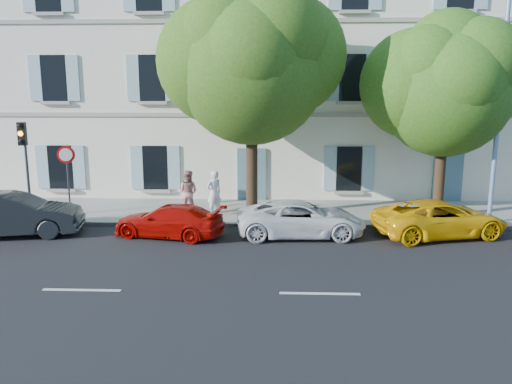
{
  "coord_description": "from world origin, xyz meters",
  "views": [
    {
      "loc": [
        -1.13,
        -15.72,
        4.84
      ],
      "look_at": [
        -1.82,
        2.0,
        1.4
      ],
      "focal_mm": 35.0,
      "sensor_mm": 36.0,
      "label": 1
    }
  ],
  "objects_px": {
    "street_lamp": "(502,94)",
    "car_red_coupe": "(169,221)",
    "tree_right": "(446,92)",
    "car_white_coupe": "(301,219)",
    "car_yellow_supercar": "(440,218)",
    "road_sign": "(67,167)",
    "pedestrian_a": "(214,193)",
    "tree_left": "(252,70)",
    "traffic_light": "(24,149)",
    "pedestrian_b": "(188,192)",
    "car_dark_sedan": "(13,215)"
  },
  "relations": [
    {
      "from": "tree_right",
      "to": "street_lamp",
      "type": "height_order",
      "value": "street_lamp"
    },
    {
      "from": "car_yellow_supercar",
      "to": "street_lamp",
      "type": "distance_m",
      "value": 5.0
    },
    {
      "from": "pedestrian_a",
      "to": "tree_left",
      "type": "bearing_deg",
      "value": 134.55
    },
    {
      "from": "car_red_coupe",
      "to": "tree_right",
      "type": "bearing_deg",
      "value": 117.79
    },
    {
      "from": "tree_right",
      "to": "road_sign",
      "type": "xyz_separation_m",
      "value": [
        -14.19,
        -0.97,
        -2.78
      ]
    },
    {
      "from": "traffic_light",
      "to": "car_dark_sedan",
      "type": "bearing_deg",
      "value": -78.49
    },
    {
      "from": "car_red_coupe",
      "to": "car_yellow_supercar",
      "type": "height_order",
      "value": "car_yellow_supercar"
    },
    {
      "from": "car_dark_sedan",
      "to": "traffic_light",
      "type": "bearing_deg",
      "value": 0.34
    },
    {
      "from": "car_white_coupe",
      "to": "road_sign",
      "type": "distance_m",
      "value": 9.0
    },
    {
      "from": "tree_right",
      "to": "pedestrian_b",
      "type": "bearing_deg",
      "value": 179.32
    },
    {
      "from": "car_dark_sedan",
      "to": "road_sign",
      "type": "xyz_separation_m",
      "value": [
        1.28,
        1.76,
        1.44
      ]
    },
    {
      "from": "car_white_coupe",
      "to": "tree_right",
      "type": "xyz_separation_m",
      "value": [
        5.44,
        2.35,
        4.36
      ]
    },
    {
      "from": "road_sign",
      "to": "pedestrian_a",
      "type": "xyz_separation_m",
      "value": [
        5.43,
        0.98,
        -1.15
      ]
    },
    {
      "from": "pedestrian_b",
      "to": "pedestrian_a",
      "type": "bearing_deg",
      "value": -176.7
    },
    {
      "from": "car_yellow_supercar",
      "to": "pedestrian_b",
      "type": "bearing_deg",
      "value": 61.79
    },
    {
      "from": "car_yellow_supercar",
      "to": "car_white_coupe",
      "type": "bearing_deg",
      "value": 77.67
    },
    {
      "from": "street_lamp",
      "to": "car_red_coupe",
      "type": "bearing_deg",
      "value": -172.1
    },
    {
      "from": "car_yellow_supercar",
      "to": "traffic_light",
      "type": "xyz_separation_m",
      "value": [
        -15.23,
        1.37,
        2.2
      ]
    },
    {
      "from": "traffic_light",
      "to": "road_sign",
      "type": "distance_m",
      "value": 1.79
    },
    {
      "from": "tree_right",
      "to": "road_sign",
      "type": "distance_m",
      "value": 14.49
    },
    {
      "from": "road_sign",
      "to": "street_lamp",
      "type": "distance_m",
      "value": 16.09
    },
    {
      "from": "car_white_coupe",
      "to": "car_yellow_supercar",
      "type": "relative_size",
      "value": 0.97
    },
    {
      "from": "pedestrian_a",
      "to": "car_dark_sedan",
      "type": "bearing_deg",
      "value": -16.7
    },
    {
      "from": "tree_left",
      "to": "pedestrian_b",
      "type": "distance_m",
      "value": 5.41
    },
    {
      "from": "car_yellow_supercar",
      "to": "tree_left",
      "type": "distance_m",
      "value": 8.65
    },
    {
      "from": "car_yellow_supercar",
      "to": "pedestrian_a",
      "type": "relative_size",
      "value": 2.55
    },
    {
      "from": "tree_left",
      "to": "tree_right",
      "type": "height_order",
      "value": "tree_left"
    },
    {
      "from": "street_lamp",
      "to": "car_yellow_supercar",
      "type": "bearing_deg",
      "value": -151.8
    },
    {
      "from": "car_yellow_supercar",
      "to": "pedestrian_a",
      "type": "height_order",
      "value": "pedestrian_a"
    },
    {
      "from": "car_dark_sedan",
      "to": "tree_left",
      "type": "bearing_deg",
      "value": -83.82
    },
    {
      "from": "car_red_coupe",
      "to": "car_white_coupe",
      "type": "distance_m",
      "value": 4.61
    },
    {
      "from": "traffic_light",
      "to": "street_lamp",
      "type": "xyz_separation_m",
      "value": [
        17.52,
        -0.14,
        2.07
      ]
    },
    {
      "from": "pedestrian_a",
      "to": "road_sign",
      "type": "bearing_deg",
      "value": -28.68
    },
    {
      "from": "car_white_coupe",
      "to": "car_yellow_supercar",
      "type": "height_order",
      "value": "car_yellow_supercar"
    },
    {
      "from": "traffic_light",
      "to": "pedestrian_a",
      "type": "distance_m",
      "value": 7.36
    },
    {
      "from": "pedestrian_b",
      "to": "car_yellow_supercar",
      "type": "bearing_deg",
      "value": 175.04
    },
    {
      "from": "tree_left",
      "to": "pedestrian_a",
      "type": "bearing_deg",
      "value": 173.47
    },
    {
      "from": "pedestrian_a",
      "to": "street_lamp",
      "type": "bearing_deg",
      "value": 135.74
    },
    {
      "from": "car_white_coupe",
      "to": "tree_left",
      "type": "bearing_deg",
      "value": 37.38
    },
    {
      "from": "car_white_coupe",
      "to": "tree_left",
      "type": "distance_m",
      "value": 5.9
    },
    {
      "from": "car_dark_sedan",
      "to": "traffic_light",
      "type": "distance_m",
      "value": 2.84
    },
    {
      "from": "tree_left",
      "to": "traffic_light",
      "type": "bearing_deg",
      "value": -175.57
    },
    {
      "from": "tree_right",
      "to": "pedestrian_b",
      "type": "xyz_separation_m",
      "value": [
        -9.84,
        0.12,
        -3.93
      ]
    },
    {
      "from": "traffic_light",
      "to": "street_lamp",
      "type": "height_order",
      "value": "street_lamp"
    },
    {
      "from": "car_red_coupe",
      "to": "tree_left",
      "type": "distance_m",
      "value": 6.4
    },
    {
      "from": "car_dark_sedan",
      "to": "car_white_coupe",
      "type": "bearing_deg",
      "value": -98.99
    },
    {
      "from": "tree_right",
      "to": "pedestrian_b",
      "type": "height_order",
      "value": "tree_right"
    },
    {
      "from": "tree_left",
      "to": "pedestrian_b",
      "type": "relative_size",
      "value": 4.91
    },
    {
      "from": "car_dark_sedan",
      "to": "pedestrian_a",
      "type": "relative_size",
      "value": 2.55
    },
    {
      "from": "road_sign",
      "to": "traffic_light",
      "type": "bearing_deg",
      "value": 175.12
    }
  ]
}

